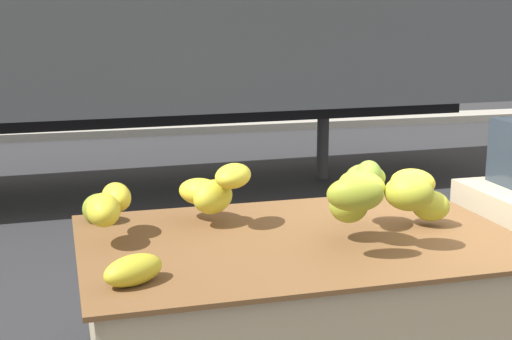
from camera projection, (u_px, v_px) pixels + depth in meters
The scene contains 2 objects.
curb_strip at pixel (206, 127), 15.41m from camera, with size 80.00×0.80×0.16m, color gray.
semi_trailer at pixel (91, 9), 9.66m from camera, with size 12.09×3.04×3.95m.
Camera 1 is at (-2.86, -4.46, 2.56)m, focal length 50.93 mm.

